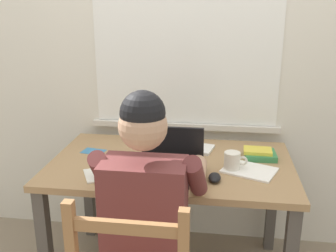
{
  "coord_description": "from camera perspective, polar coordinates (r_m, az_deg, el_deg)",
  "views": [
    {
      "loc": [
        0.25,
        -1.96,
        1.56
      ],
      "look_at": [
        -0.01,
        -0.05,
        0.94
      ],
      "focal_mm": 41.85,
      "sensor_mm": 36.0,
      "label": 1
    }
  ],
  "objects": [
    {
      "name": "back_wall",
      "position": [
        2.45,
        1.95,
        11.63
      ],
      "size": [
        6.0,
        0.08,
        2.6
      ],
      "color": "silver",
      "rests_on": "ground"
    },
    {
      "name": "coffee_mug_white",
      "position": [
        2.05,
        9.37,
        -5.08
      ],
      "size": [
        0.12,
        0.08,
        0.1
      ],
      "color": "silver",
      "rests_on": "desk"
    },
    {
      "name": "laptop",
      "position": [
        1.99,
        0.28,
        -5.44
      ],
      "size": [
        0.33,
        0.29,
        0.23
      ],
      "color": "black",
      "rests_on": "desk"
    },
    {
      "name": "book_stack_main",
      "position": [
        2.25,
        13.19,
        -3.96
      ],
      "size": [
        0.18,
        0.16,
        0.05
      ],
      "color": "#38844C",
      "rests_on": "desk"
    },
    {
      "name": "computer_mouse",
      "position": [
        1.93,
        6.81,
        -7.46
      ],
      "size": [
        0.06,
        0.1,
        0.03
      ],
      "primitive_type": "ellipsoid",
      "color": "black",
      "rests_on": "desk"
    },
    {
      "name": "paper_pile_near_laptop",
      "position": [
        2.07,
        11.77,
        -6.33
      ],
      "size": [
        0.31,
        0.28,
        0.01
      ],
      "primitive_type": "cube",
      "rotation": [
        0.0,
        0.0,
        -0.39
      ],
      "color": "white",
      "rests_on": "desk"
    },
    {
      "name": "paper_pile_back_corner",
      "position": [
        2.32,
        3.5,
        -3.16
      ],
      "size": [
        0.27,
        0.2,
        0.02
      ],
      "primitive_type": "cube",
      "rotation": [
        0.0,
        0.0,
        -0.23
      ],
      "color": "white",
      "rests_on": "desk"
    },
    {
      "name": "coffee_mug_dark",
      "position": [
        1.95,
        -9.14,
        -6.26
      ],
      "size": [
        0.12,
        0.08,
        0.1
      ],
      "color": "#38281E",
      "rests_on": "desk"
    },
    {
      "name": "landscape_photo_print",
      "position": [
        2.32,
        -10.8,
        -3.65
      ],
      "size": [
        0.14,
        0.11,
        0.0
      ],
      "primitive_type": "cube",
      "rotation": [
        0.0,
        0.0,
        -0.18
      ],
      "color": "teal",
      "rests_on": "desk"
    },
    {
      "name": "paper_pile_side",
      "position": [
        2.02,
        -9.28,
        -6.89
      ],
      "size": [
        0.24,
        0.23,
        0.01
      ],
      "primitive_type": "cube",
      "rotation": [
        0.0,
        0.0,
        0.46
      ],
      "color": "silver",
      "rests_on": "desk"
    },
    {
      "name": "desk",
      "position": [
        2.18,
        0.46,
        -7.53
      ],
      "size": [
        1.31,
        0.78,
        0.72
      ],
      "color": "#9E7A51",
      "rests_on": "ground"
    },
    {
      "name": "seated_person",
      "position": [
        1.75,
        -2.71,
        -12.18
      ],
      "size": [
        0.5,
        0.6,
        1.25
      ],
      "color": "brown",
      "rests_on": "ground"
    }
  ]
}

